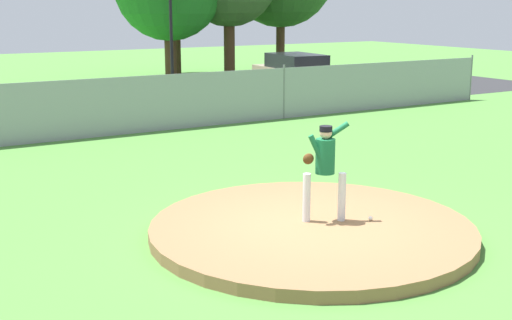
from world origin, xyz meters
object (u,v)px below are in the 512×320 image
at_px(pitcher_youth, 324,163).
at_px(parked_car_champagne, 296,75).
at_px(baseball, 370,218).
at_px(traffic_light_far, 171,10).
at_px(traffic_cone_orange, 89,96).

height_order(pitcher_youth, parked_car_champagne, pitcher_youth).
relative_size(pitcher_youth, baseball, 22.58).
bearing_deg(pitcher_youth, traffic_light_far, 73.66).
xyz_separation_m(parked_car_champagne, traffic_light_far, (-3.88, 4.00, 2.68)).
distance_m(pitcher_youth, baseball, 1.25).
xyz_separation_m(baseball, parked_car_champagne, (8.70, 15.23, 0.59)).
relative_size(traffic_cone_orange, traffic_light_far, 0.11).
relative_size(pitcher_youth, traffic_cone_orange, 3.04).
bearing_deg(traffic_light_far, parked_car_champagne, -45.87).
bearing_deg(pitcher_youth, traffic_cone_orange, 86.24).
bearing_deg(traffic_cone_orange, parked_car_champagne, -13.34).
bearing_deg(baseball, parked_car_champagne, 60.25).
bearing_deg(traffic_cone_orange, baseball, -91.36).
height_order(baseball, traffic_cone_orange, traffic_cone_orange).
height_order(pitcher_youth, baseball, pitcher_youth).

